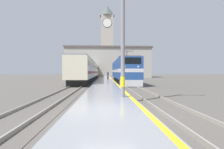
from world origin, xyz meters
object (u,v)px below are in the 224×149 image
(passenger_train, at_px, (90,71))
(locomotive_train, at_px, (123,71))
(clock_tower, at_px, (107,39))
(catenary_mast, at_px, (124,21))
(person_on_platform, at_px, (108,75))

(passenger_train, bearing_deg, locomotive_train, -60.93)
(clock_tower, bearing_deg, catenary_mast, -89.94)
(catenary_mast, bearing_deg, locomotive_train, 83.85)
(locomotive_train, distance_m, passenger_train, 13.64)
(person_on_platform, distance_m, clock_tower, 35.06)
(locomotive_train, relative_size, clock_tower, 0.66)
(locomotive_train, xyz_separation_m, person_on_platform, (-2.52, 5.05, -0.77))
(locomotive_train, height_order, catenary_mast, catenary_mast)
(passenger_train, xyz_separation_m, person_on_platform, (4.11, -6.87, -0.94))
(catenary_mast, height_order, clock_tower, clock_tower)
(passenger_train, relative_size, person_on_platform, 26.07)
(person_on_platform, bearing_deg, passenger_train, 120.88)
(passenger_train, distance_m, person_on_platform, 8.06)
(locomotive_train, relative_size, catenary_mast, 2.00)
(locomotive_train, distance_m, catenary_mast, 19.52)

